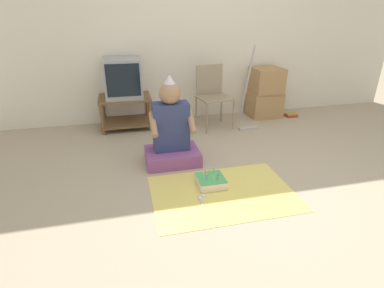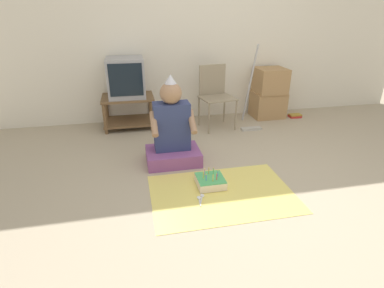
# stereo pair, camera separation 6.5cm
# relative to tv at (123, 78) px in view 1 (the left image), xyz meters

# --- Properties ---
(ground_plane) EXTENTS (16.00, 16.00, 0.00)m
(ground_plane) POSITION_rel_tv_xyz_m (1.11, -2.02, -0.69)
(ground_plane) COLOR tan
(wall_back) EXTENTS (6.40, 0.06, 2.55)m
(wall_back) POSITION_rel_tv_xyz_m (1.11, 0.28, 0.59)
(wall_back) COLOR silver
(wall_back) RESTS_ON ground_plane
(tv_stand) EXTENTS (0.68, 0.50, 0.43)m
(tv_stand) POSITION_rel_tv_xyz_m (-0.00, -0.00, -0.43)
(tv_stand) COLOR brown
(tv_stand) RESTS_ON ground_plane
(tv) EXTENTS (0.47, 0.49, 0.50)m
(tv) POSITION_rel_tv_xyz_m (0.00, 0.00, 0.00)
(tv) COLOR #99999E
(tv) RESTS_ON tv_stand
(folding_chair) EXTENTS (0.49, 0.45, 0.83)m
(folding_chair) POSITION_rel_tv_xyz_m (1.17, -0.21, -0.20)
(folding_chair) COLOR gray
(folding_chair) RESTS_ON ground_plane
(cardboard_box_stack) EXTENTS (0.46, 0.41, 0.73)m
(cardboard_box_stack) POSITION_rel_tv_xyz_m (2.07, 0.01, -0.32)
(cardboard_box_stack) COLOR #A87F51
(cardboard_box_stack) RESTS_ON ground_plane
(dust_mop) EXTENTS (0.28, 0.39, 1.12)m
(dust_mop) POSITION_rel_tv_xyz_m (1.62, -0.38, -0.37)
(dust_mop) COLOR #B2ADA3
(dust_mop) RESTS_ON ground_plane
(book_pile) EXTENTS (0.18, 0.13, 0.05)m
(book_pile) POSITION_rel_tv_xyz_m (2.47, -0.12, -0.66)
(book_pile) COLOR #B72D28
(book_pile) RESTS_ON ground_plane
(person_seated) EXTENTS (0.56, 0.42, 0.93)m
(person_seated) POSITION_rel_tv_xyz_m (0.43, -1.17, -0.37)
(person_seated) COLOR #8C4C8C
(person_seated) RESTS_ON ground_plane
(party_cloth) EXTENTS (1.26, 0.87, 0.01)m
(party_cloth) POSITION_rel_tv_xyz_m (0.77, -1.89, -0.68)
(party_cloth) COLOR #EAD666
(party_cloth) RESTS_ON ground_plane
(birthday_cake) EXTENTS (0.25, 0.25, 0.15)m
(birthday_cake) POSITION_rel_tv_xyz_m (0.70, -1.74, -0.64)
(birthday_cake) COLOR #F4E0C6
(birthday_cake) RESTS_ON party_cloth
(plastic_spoon_near) EXTENTS (0.07, 0.14, 0.01)m
(plastic_spoon_near) POSITION_rel_tv_xyz_m (0.58, -1.92, -0.68)
(plastic_spoon_near) COLOR white
(plastic_spoon_near) RESTS_ON party_cloth
(plastic_spoon_far) EXTENTS (0.04, 0.15, 0.01)m
(plastic_spoon_far) POSITION_rel_tv_xyz_m (0.55, -1.94, -0.68)
(plastic_spoon_far) COLOR white
(plastic_spoon_far) RESTS_ON party_cloth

